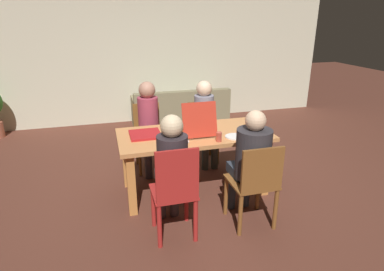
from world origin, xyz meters
TOP-DOWN VIEW (x-y plane):
  - ground_plane at (0.00, 0.00)m, footprint 20.00×20.00m
  - back_wall at (0.00, 3.20)m, footprint 7.55×0.12m
  - dining_table at (0.00, 0.00)m, footprint 1.82×0.87m
  - chair_0 at (-0.44, 0.87)m, footprint 0.40×0.45m
  - person_0 at (-0.44, 0.71)m, footprint 0.28×0.50m
  - chair_1 at (0.39, 0.90)m, footprint 0.41×0.39m
  - person_1 at (0.39, 0.77)m, footprint 0.28×0.50m
  - chair_2 at (0.39, -0.90)m, footprint 0.45×0.46m
  - person_2 at (0.39, -0.76)m, footprint 0.36×0.53m
  - chair_3 at (-0.44, -0.88)m, footprint 0.42×0.42m
  - person_3 at (-0.44, -0.73)m, footprint 0.29×0.51m
  - pizza_box_0 at (0.02, 0.03)m, footprint 0.40×0.51m
  - pizza_box_1 at (-0.58, 0.07)m, footprint 0.36×0.36m
  - plate_0 at (-0.24, -0.25)m, footprint 0.21×0.21m
  - plate_1 at (0.42, -0.26)m, footprint 0.23×0.23m
  - drinking_glass_0 at (0.19, -0.34)m, footprint 0.07×0.07m
  - drinking_glass_1 at (0.83, -0.13)m, footprint 0.06×0.06m
  - couch at (0.44, 2.56)m, footprint 1.87×0.78m

SIDE VIEW (x-z plane):
  - ground_plane at x=0.00m, z-range 0.00..0.00m
  - couch at x=0.44m, z-range -0.10..0.67m
  - chair_1 at x=0.39m, z-range 0.03..0.92m
  - chair_2 at x=0.39m, z-range 0.04..0.98m
  - chair_0 at x=-0.44m, z-range 0.05..0.98m
  - chair_3 at x=-0.44m, z-range 0.03..1.03m
  - dining_table at x=0.00m, z-range 0.27..1.05m
  - person_1 at x=0.39m, z-range 0.11..1.35m
  - person_3 at x=-0.44m, z-range 0.11..1.38m
  - person_2 at x=0.39m, z-range 0.12..1.37m
  - person_0 at x=-0.44m, z-range 0.11..1.39m
  - plate_1 at x=0.42m, z-range 0.77..0.79m
  - plate_0 at x=-0.24m, z-range 0.77..0.80m
  - pizza_box_1 at x=-0.58m, z-range 0.77..0.80m
  - drinking_glass_0 at x=0.19m, z-range 0.77..0.88m
  - pizza_box_0 at x=0.02m, z-range 0.62..1.04m
  - drinking_glass_1 at x=0.83m, z-range 0.77..0.89m
  - back_wall at x=0.00m, z-range 0.00..2.75m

